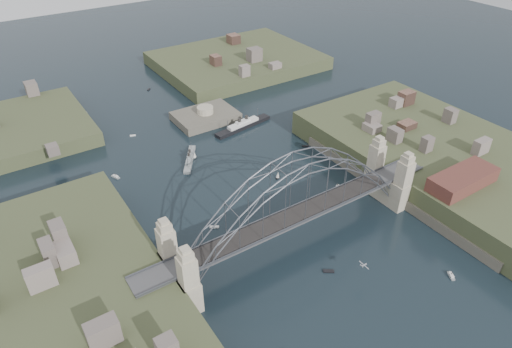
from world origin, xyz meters
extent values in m
plane|color=black|center=(0.00, 0.00, 0.00)|extent=(500.00, 500.00, 0.00)
cube|color=#454547|center=(0.00, 0.00, 8.00)|extent=(84.00, 6.00, 0.70)
cube|color=#4D5057|center=(0.00, -3.00, 8.55)|extent=(84.00, 0.25, 0.50)
cube|color=#4D5057|center=(0.00, 3.00, 8.55)|extent=(84.00, 0.25, 0.50)
cube|color=black|center=(0.00, 0.00, 8.55)|extent=(55.20, 5.20, 0.35)
cube|color=tan|center=(-31.50, -5.00, 8.85)|extent=(3.40, 3.40, 17.70)
cube|color=tan|center=(-31.50, 5.00, 8.85)|extent=(3.40, 3.40, 17.70)
cube|color=tan|center=(31.50, -5.00, 8.85)|extent=(3.40, 3.40, 17.70)
cube|color=tan|center=(31.50, 5.00, 8.85)|extent=(3.40, 3.40, 17.70)
cube|color=tan|center=(-31.50, 0.00, 4.00)|extent=(4.08, 13.80, 8.00)
cube|color=tan|center=(31.50, 0.00, 4.00)|extent=(4.08, 13.80, 8.00)
cube|color=#3A4225|center=(-58.00, 0.00, 2.00)|extent=(50.00, 90.00, 12.00)
cube|color=#524D40|center=(-35.50, 0.00, 1.00)|extent=(6.00, 70.00, 4.00)
cube|color=#3A4225|center=(58.00, 0.00, 2.00)|extent=(50.00, 90.00, 12.00)
cube|color=#524D40|center=(35.50, 0.00, 1.00)|extent=(6.00, 70.00, 4.00)
cube|color=#3A4225|center=(50.00, 110.00, 0.75)|extent=(70.00, 55.00, 9.50)
cube|color=#524D40|center=(12.00, 70.00, -0.50)|extent=(22.00, 16.00, 7.00)
cylinder|color=tan|center=(12.00, 70.00, 4.20)|extent=(6.00, 6.00, 2.40)
cube|color=#592D26|center=(44.00, -14.00, 10.00)|extent=(20.00, 8.00, 4.00)
cube|color=#454547|center=(39.00, -28.00, 0.70)|extent=(4.00, 22.00, 1.40)
cube|color=gray|center=(-5.47, 48.13, 0.35)|extent=(10.30, 14.22, 1.39)
cube|color=gray|center=(-5.47, 48.13, 1.39)|extent=(6.01, 8.05, 1.04)
cube|color=gray|center=(-5.47, 48.13, 2.17)|extent=(3.10, 3.90, 0.69)
cylinder|color=black|center=(-6.06, 47.21, 2.78)|extent=(0.75, 0.75, 1.39)
cylinder|color=black|center=(-4.87, 49.05, 2.78)|extent=(0.75, 0.75, 1.39)
cylinder|color=#4D5057|center=(-8.03, 44.20, 2.61)|extent=(0.14, 0.14, 3.47)
cylinder|color=#4D5057|center=(-2.90, 52.05, 2.61)|extent=(0.14, 0.14, 3.47)
cube|color=gray|center=(-28.10, 92.17, 0.41)|extent=(9.73, 15.31, 1.62)
cube|color=gray|center=(-28.10, 92.17, 1.62)|extent=(5.74, 8.63, 1.22)
cube|color=gray|center=(-28.10, 92.17, 2.53)|extent=(3.02, 4.15, 0.81)
cylinder|color=black|center=(-28.64, 91.18, 3.24)|extent=(0.80, 0.80, 1.62)
cylinder|color=black|center=(-27.55, 93.17, 3.24)|extent=(0.80, 0.80, 1.62)
cylinder|color=#4D5057|center=(-30.43, 87.90, 3.04)|extent=(0.16, 0.16, 4.06)
cylinder|color=#4D5057|center=(-25.77, 96.45, 3.04)|extent=(0.16, 0.16, 4.06)
cube|color=black|center=(20.44, 57.45, 0.43)|extent=(23.62, 6.75, 1.70)
cube|color=silver|center=(20.44, 57.45, 1.70)|extent=(13.09, 4.34, 1.28)
cube|color=silver|center=(20.44, 57.45, 2.66)|extent=(6.05, 2.63, 0.85)
cylinder|color=black|center=(18.82, 57.20, 3.41)|extent=(1.15, 1.15, 1.70)
cylinder|color=black|center=(22.06, 57.70, 3.41)|extent=(1.15, 1.15, 1.70)
cylinder|color=#4D5057|center=(13.50, 56.37, 3.19)|extent=(0.17, 0.17, 4.26)
cylinder|color=#4D5057|center=(27.38, 58.53, 3.19)|extent=(0.17, 0.17, 4.26)
cube|color=#A6A7AC|center=(4.26, -19.04, 5.03)|extent=(1.48, 0.28, 0.26)
cube|color=#A6A7AC|center=(4.26, -19.04, 5.08)|extent=(0.27, 2.96, 0.06)
cube|color=#A6A7AC|center=(3.52, -19.03, 5.17)|extent=(0.15, 0.93, 0.32)
cube|color=silver|center=(-14.68, 15.50, 0.15)|extent=(2.48, 1.98, 0.45)
cube|color=silver|center=(12.39, 24.82, 0.15)|extent=(1.92, 1.30, 0.45)
cylinder|color=#4D5057|center=(12.39, 24.82, 1.20)|extent=(0.08, 0.08, 2.20)
cone|color=silver|center=(12.39, 24.82, 1.20)|extent=(1.54, 1.42, 1.92)
cube|color=silver|center=(-0.02, -12.80, 0.15)|extent=(2.58, 2.21, 0.45)
cube|color=silver|center=(30.96, 34.70, 0.15)|extent=(2.35, 1.74, 0.45)
cube|color=silver|center=(-28.48, 52.07, 0.15)|extent=(2.08, 3.15, 0.45)
cube|color=silver|center=(-28.48, 52.07, 0.55)|extent=(1.47, 1.98, 0.40)
cylinder|color=black|center=(-28.48, 52.07, 1.00)|extent=(0.16, 0.16, 0.70)
cube|color=silver|center=(-3.33, 48.89, 0.15)|extent=(1.49, 1.50, 0.45)
cylinder|color=#4D5057|center=(-3.33, 48.89, 1.20)|extent=(0.08, 0.08, 2.20)
cone|color=silver|center=(-3.33, 48.89, 1.20)|extent=(1.58, 1.59, 1.92)
cube|color=silver|center=(22.48, -29.42, 0.15)|extent=(2.01, 2.74, 0.45)
cube|color=silver|center=(22.48, -29.42, 0.55)|extent=(1.40, 1.75, 0.40)
cylinder|color=black|center=(22.48, -29.42, 1.00)|extent=(0.16, 0.16, 0.70)
cube|color=silver|center=(-14.89, 73.53, 0.15)|extent=(2.04, 1.32, 0.45)
cube|color=silver|center=(24.22, 11.33, 0.15)|extent=(2.24, 1.55, 0.45)
cube|color=silver|center=(24.22, 11.33, 0.55)|extent=(1.42, 1.09, 0.40)
cylinder|color=black|center=(24.22, 11.33, 1.00)|extent=(0.16, 0.16, 0.70)
cube|color=silver|center=(4.94, 107.36, 0.15)|extent=(1.91, 2.01, 0.45)
cube|color=silver|center=(-41.45, 32.18, 0.15)|extent=(2.22, 2.44, 0.45)
camera|label=1|loc=(-55.26, -65.85, 78.59)|focal=31.97mm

